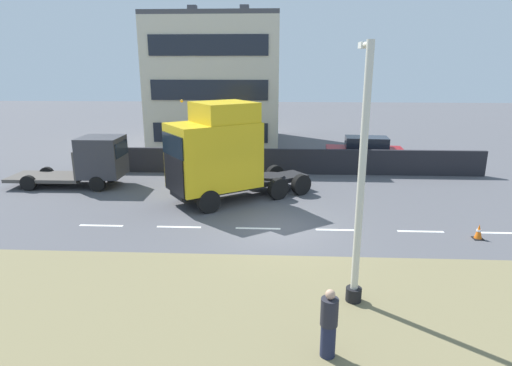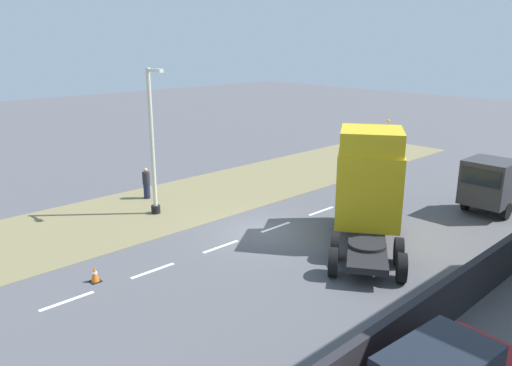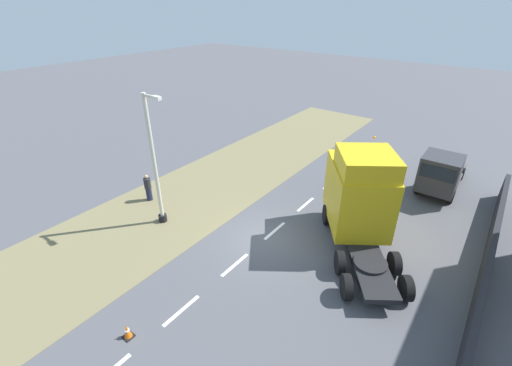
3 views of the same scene
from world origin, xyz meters
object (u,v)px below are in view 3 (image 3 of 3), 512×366
(lorry_cab, at_px, (359,196))
(traffic_cone_lead, at_px, (127,331))
(pedestrian, at_px, (148,188))
(flatbed_truck, at_px, (440,173))
(lamp_post, at_px, (156,170))

(lorry_cab, bearing_deg, traffic_cone_lead, -146.55)
(pedestrian, bearing_deg, traffic_cone_lead, -42.33)
(pedestrian, xyz_separation_m, traffic_cone_lead, (7.04, -6.41, -0.53))
(traffic_cone_lead, bearing_deg, flatbed_truck, 69.85)
(lorry_cab, xyz_separation_m, pedestrian, (-11.09, -3.88, -1.55))
(flatbed_truck, relative_size, traffic_cone_lead, 10.54)
(lorry_cab, distance_m, flatbed_truck, 7.49)
(lorry_cab, bearing_deg, pedestrian, 164.21)
(lorry_cab, relative_size, lamp_post, 1.01)
(flatbed_truck, height_order, lamp_post, lamp_post)
(pedestrian, height_order, traffic_cone_lead, pedestrian)
(flatbed_truck, relative_size, pedestrian, 3.68)
(lamp_post, bearing_deg, pedestrian, 158.06)
(flatbed_truck, bearing_deg, lorry_cab, 71.31)
(lorry_cab, xyz_separation_m, flatbed_truck, (2.32, 7.06, -0.94))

